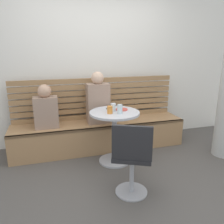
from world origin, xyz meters
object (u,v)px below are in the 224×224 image
Objects in this scene: person_child_left at (46,109)px; cup_tumbler_orange at (110,110)px; cup_glass_tall at (120,109)px; cup_water_clear at (113,107)px; booth_bench at (100,135)px; person_adult at (98,100)px; cafe_table at (114,127)px; plate_small at (122,109)px; phone_on_table at (110,109)px; white_chair at (132,157)px.

cup_tumbler_orange is (0.81, -0.56, 0.07)m from person_child_left.
cup_glass_tall reaches higher than cup_water_clear.
booth_bench is 0.75m from cup_water_clear.
person_adult is at bearing 168.18° from booth_bench.
cafe_table is at bearing -77.14° from person_adult.
cup_tumbler_orange is 0.59× the size of plate_small.
plate_small reaches higher than booth_bench.
cup_glass_tall is at bearing -82.23° from phone_on_table.
booth_bench is 1.33m from white_chair.
cup_tumbler_orange is at bearing -147.71° from plate_small.
person_adult is at bearing 102.27° from cup_water_clear.
plate_small is 1.21× the size of phone_on_table.
white_chair is at bearing -87.35° from person_adult.
white_chair is at bearing -100.62° from phone_on_table.
cup_glass_tall is (0.09, 0.70, 0.34)m from white_chair.
cup_glass_tall reaches higher than white_chair.
cup_glass_tall reaches higher than cafe_table.
person_child_left is (-0.89, 0.49, 0.20)m from cafe_table.
phone_on_table is at bearing -79.97° from booth_bench.
cup_tumbler_orange is 0.20m from phone_on_table.
cup_glass_tall is 0.20m from plate_small.
white_chair and cup_water_clear have the same top height.
person_child_left is 1.11m from cup_glass_tall.
cup_tumbler_orange is at bearing -86.94° from person_adult.
cafe_table is 5.29× the size of phone_on_table.
cup_glass_tall is 0.86× the size of phone_on_table.
person_child_left is 4.55× the size of phone_on_table.
booth_bench is at bearing 102.53° from cup_glass_tall.
booth_bench is 0.71m from plate_small.
person_child_left is 1.10m from plate_small.
person_adult reaches higher than white_chair.
person_adult is at bearing 0.93° from person_child_left.
person_adult is 7.22× the size of cup_water_clear.
cafe_table is at bearing 110.77° from cup_glass_tall.
plate_small is at bearing 78.55° from white_chair.
cup_water_clear is at bearing 50.82° from cup_tumbler_orange.
cafe_table is at bearing -151.90° from plate_small.
white_chair is 1.33× the size of person_child_left.
white_chair reaches higher than cafe_table.
white_chair is 1.07× the size of person_adult.
plate_small is at bearing 32.29° from cup_tumbler_orange.
white_chair is 0.93m from plate_small.
person_child_left reaches higher than cup_water_clear.
cup_tumbler_orange is at bearing -88.99° from booth_bench.
white_chair reaches higher than plate_small.
white_chair is 0.78m from cup_glass_tall.
cup_tumbler_orange is 0.91× the size of cup_water_clear.
cup_glass_tall reaches higher than cup_tumbler_orange.
person_adult is at bearing 102.86° from cafe_table.
white_chair is at bearing -88.24° from booth_bench.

